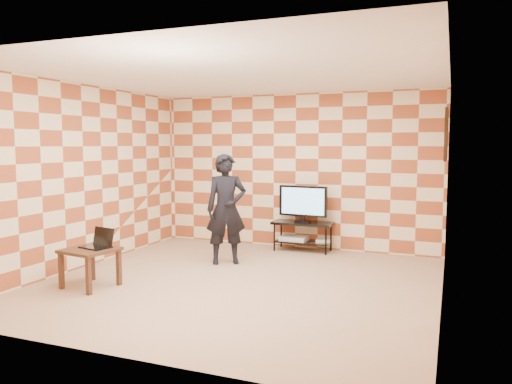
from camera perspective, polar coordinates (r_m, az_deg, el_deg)
floor at (r=6.69m, az=-1.92°, el=-10.32°), size 5.00×5.00×0.00m
wall_back at (r=8.80m, az=4.54°, el=2.38°), size 5.00×0.02×2.70m
wall_front at (r=4.29m, az=-15.37°, el=-0.98°), size 5.00×0.02×2.70m
wall_left at (r=7.79m, az=-19.08°, el=1.71°), size 0.02×5.00×2.70m
wall_right at (r=5.92m, az=20.83°, el=0.58°), size 0.02×5.00×2.70m
ceiling at (r=6.50m, az=-1.99°, el=13.26°), size 5.00×5.00×0.02m
wall_art at (r=7.46m, az=20.91°, el=6.12°), size 0.04×0.72×0.72m
tv_stand at (r=8.58m, az=5.36°, el=-4.31°), size 1.02×0.46×0.50m
tv at (r=8.51m, az=5.39°, el=-1.15°), size 0.85×0.18×0.62m
dvd_player at (r=8.64m, az=4.38°, el=-5.29°), size 0.47×0.34×0.08m
game_console at (r=8.52m, az=7.64°, el=-5.55°), size 0.26×0.21×0.05m
side_table at (r=6.73m, az=-18.44°, el=-6.89°), size 0.67×0.67×0.50m
laptop at (r=6.75m, az=-17.57°, el=-5.60°), size 0.42×0.36×0.25m
person at (r=7.60m, az=-3.42°, el=-1.96°), size 0.73×0.66×1.68m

